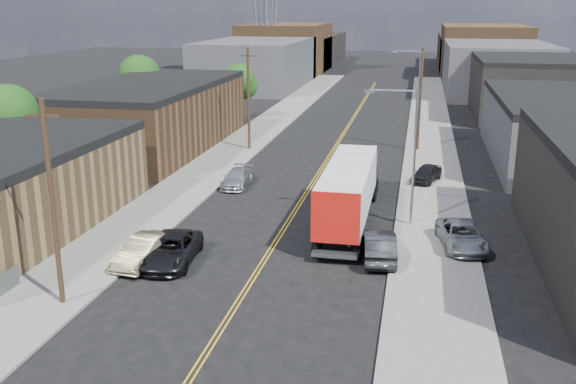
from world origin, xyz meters
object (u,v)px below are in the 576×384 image
at_px(semi_truck, 351,186).
at_px(car_left_b, 145,250).
at_px(car_left_c, 171,250).
at_px(car_left_d, 237,178).
at_px(car_right_lot_c, 427,173).
at_px(car_right_oncoming, 380,246).
at_px(car_right_lot_a, 462,235).

xyz_separation_m(semi_truck, car_left_b, (-10.38, -9.88, -1.58)).
height_order(car_left_b, car_left_c, car_left_b).
bearing_deg(car_left_d, car_right_lot_c, 13.47).
height_order(car_left_c, car_left_d, car_left_c).
bearing_deg(car_left_c, car_right_lot_c, 49.25).
height_order(semi_truck, car_right_oncoming, semi_truck).
distance_m(semi_truck, car_right_oncoming, 7.22).
relative_size(car_left_d, car_right_lot_c, 1.15).
xyz_separation_m(car_left_d, car_right_lot_a, (16.72, -10.54, 0.20)).
xyz_separation_m(semi_truck, car_right_oncoming, (2.39, -6.64, -1.55)).
height_order(car_right_oncoming, car_right_lot_a, car_right_oncoming).
xyz_separation_m(car_left_b, car_right_lot_a, (17.40, 5.80, 0.08)).
distance_m(semi_truck, car_left_c, 13.15).
bearing_deg(car_right_lot_a, car_right_lot_c, 88.82).
relative_size(semi_truck, car_left_d, 3.41).
height_order(semi_truck, car_left_b, semi_truck).
distance_m(semi_truck, car_right_lot_a, 8.26).
height_order(car_left_b, car_right_lot_c, car_left_b).
bearing_deg(car_left_d, semi_truck, -35.27).
relative_size(semi_truck, car_left_b, 3.32).
xyz_separation_m(car_left_c, car_left_d, (-0.72, 15.93, -0.10)).
height_order(car_left_d, car_right_lot_c, car_right_lot_c).
height_order(car_left_d, car_right_oncoming, car_right_oncoming).
distance_m(car_left_b, car_left_c, 1.46).
distance_m(car_left_b, car_right_lot_a, 18.34).
height_order(semi_truck, car_right_lot_a, semi_truck).
distance_m(semi_truck, car_left_b, 14.42).
distance_m(car_left_b, car_left_d, 16.36).
distance_m(car_right_lot_a, car_right_lot_c, 14.65).
bearing_deg(semi_truck, car_left_b, -136.50).
bearing_deg(car_left_c, semi_truck, 40.94).
distance_m(car_left_d, car_right_lot_c, 15.28).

